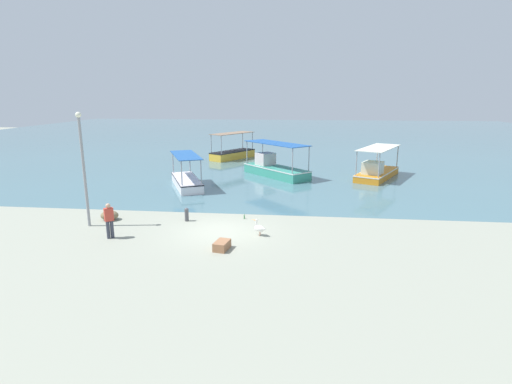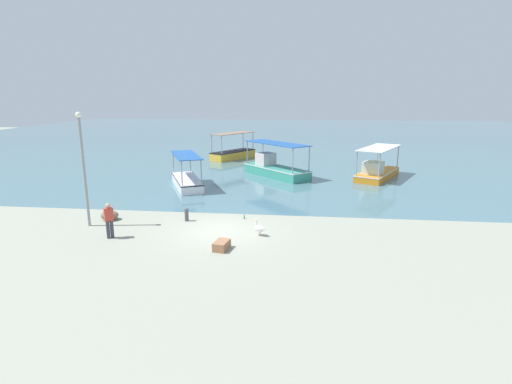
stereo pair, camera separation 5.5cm
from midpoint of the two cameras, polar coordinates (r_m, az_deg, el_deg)
ground at (r=19.90m, az=-5.12°, el=-5.58°), size 120.00×120.00×0.00m
harbor_water at (r=66.83m, az=3.13°, el=8.00°), size 110.00×90.00×0.00m
fishing_boat_far_right at (r=33.60m, az=16.91°, el=2.85°), size 4.47×6.29×2.48m
fishing_boat_far_left at (r=29.54m, az=-9.80°, el=1.65°), size 3.65×5.51×2.38m
fishing_boat_outer at (r=42.46m, az=-3.25°, el=5.55°), size 4.36×5.46×2.71m
fishing_boat_center at (r=33.24m, az=2.77°, el=3.42°), size 5.85×6.03×2.75m
pelican at (r=19.09m, az=0.53°, el=-5.18°), size 0.76×0.49×0.80m
lamp_post at (r=21.60m, az=-23.38°, el=3.75°), size 0.28×0.28×5.76m
mooring_bollard at (r=21.59m, az=-9.82°, el=-3.10°), size 0.22×0.22×0.73m
fisherman_standing at (r=19.83m, az=-20.18°, el=-3.71°), size 0.45×0.43×1.69m
net_pile at (r=22.90m, az=-20.12°, el=-3.14°), size 0.94×0.80×0.50m
cargo_crate at (r=17.55m, az=-4.85°, el=-7.60°), size 0.69×0.98×0.38m
glass_bottle at (r=21.71m, az=-1.62°, el=-3.58°), size 0.07×0.07×0.27m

